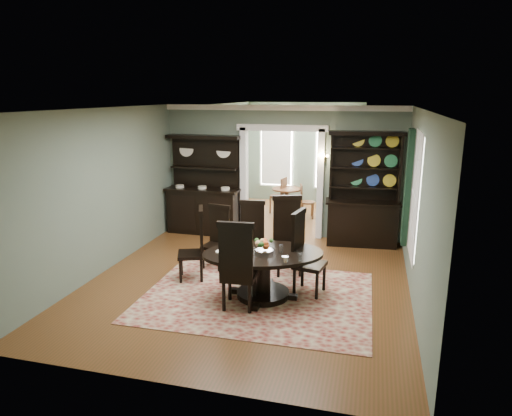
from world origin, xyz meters
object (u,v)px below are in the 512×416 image
at_px(dining_table, 263,266).
at_px(sideboard, 204,199).
at_px(welsh_dresser, 363,205).
at_px(parlor_table, 287,198).

distance_m(dining_table, sideboard, 3.90).
xyz_separation_m(dining_table, welsh_dresser, (1.46, 3.19, 0.36)).
bearing_deg(sideboard, parlor_table, 52.74).
xyz_separation_m(dining_table, sideboard, (-2.22, 3.19, 0.27)).
bearing_deg(dining_table, parlor_table, 78.01).
relative_size(sideboard, welsh_dresser, 0.93).
relative_size(dining_table, welsh_dresser, 0.92).
height_order(welsh_dresser, parlor_table, welsh_dresser).
bearing_deg(dining_table, sideboard, 106.27).
bearing_deg(sideboard, dining_table, -54.58).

